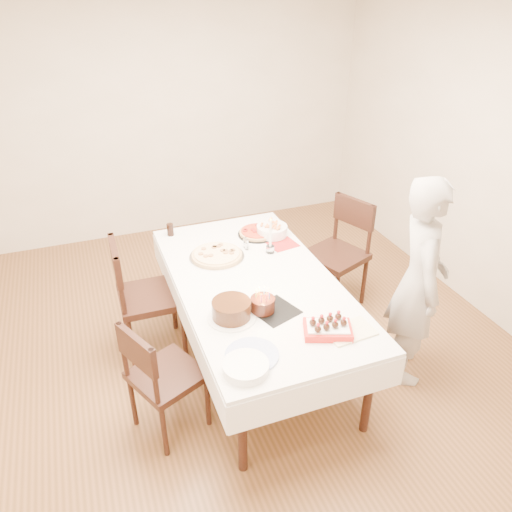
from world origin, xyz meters
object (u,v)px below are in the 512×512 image
object	(u,v)px
strawberry_box	(328,328)
chair_left_savory	(150,297)
dining_table	(256,321)
pasta_bowl	(272,230)
person	(419,283)
layer_cake	(231,310)
chair_right_savory	(335,256)
pizza_pepperoni	(257,232)
birthday_cake	(263,300)
chair_left_dessert	(167,375)
pizza_white	(217,255)
cola_glass	(170,230)
taper_candle	(270,235)

from	to	relation	value
strawberry_box	chair_left_savory	bearing A→B (deg)	129.46
dining_table	pasta_bowl	distance (m)	0.85
person	layer_cake	bearing A→B (deg)	108.20
chair_left_savory	layer_cake	world-z (taller)	chair_left_savory
chair_right_savory	pasta_bowl	xyz separation A→B (m)	(-0.57, 0.14, 0.30)
pizza_pepperoni	birthday_cake	xyz separation A→B (m)	(-0.36, -1.06, 0.07)
chair_left_dessert	pizza_white	bearing A→B (deg)	-149.74
chair_left_savory	person	xyz separation A→B (m)	(1.79, -0.93, 0.30)
birthday_cake	strawberry_box	world-z (taller)	birthday_cake
chair_right_savory	layer_cake	xyz separation A→B (m)	(-1.26, -0.86, 0.31)
chair_left_savory	pizza_white	world-z (taller)	chair_left_savory
layer_cake	birthday_cake	world-z (taller)	birthday_cake
chair_right_savory	birthday_cake	distance (m)	1.40
pizza_white	layer_cake	world-z (taller)	layer_cake
chair_left_savory	cola_glass	world-z (taller)	chair_left_savory
dining_table	taper_candle	xyz separation A→B (m)	(0.26, 0.36, 0.53)
chair_left_dessert	person	size ratio (longest dim) A/B	0.56
birthday_cake	strawberry_box	distance (m)	0.47
chair_left_savory	cola_glass	xyz separation A→B (m)	(0.30, 0.53, 0.29)
birthday_cake	strawberry_box	size ratio (longest dim) A/B	0.55
person	pizza_white	size ratio (longest dim) A/B	3.65
chair_left_savory	layer_cake	size ratio (longest dim) A/B	3.12
chair_left_dessert	person	xyz separation A→B (m)	(1.84, -0.09, 0.36)
layer_cake	strawberry_box	size ratio (longest dim) A/B	1.09
pizza_pepperoni	cola_glass	distance (m)	0.75
chair_left_savory	strawberry_box	xyz separation A→B (m)	(0.95, -1.15, 0.27)
pizza_pepperoni	taper_candle	size ratio (longest dim) A/B	1.06
pizza_pepperoni	cola_glass	xyz separation A→B (m)	(-0.71, 0.26, 0.03)
person	pizza_white	xyz separation A→B (m)	(-1.23, 0.95, -0.04)
dining_table	pasta_bowl	world-z (taller)	pasta_bowl
dining_table	person	xyz separation A→B (m)	(1.05, -0.51, 0.43)
dining_table	layer_cake	size ratio (longest dim) A/B	6.51
pizza_white	strawberry_box	world-z (taller)	strawberry_box
dining_table	strawberry_box	distance (m)	0.87
pizza_white	pizza_pepperoni	distance (m)	0.51
person	cola_glass	world-z (taller)	person
chair_left_dessert	pasta_bowl	size ratio (longest dim) A/B	3.39
pizza_pepperoni	taper_candle	xyz separation A→B (m)	(-0.01, -0.33, 0.14)
cola_glass	strawberry_box	distance (m)	1.80
dining_table	chair_right_savory	bearing A→B (deg)	27.38
cola_glass	chair_right_savory	bearing A→B (deg)	-18.01
chair_right_savory	taper_candle	xyz separation A→B (m)	(-0.69, -0.13, 0.40)
chair_left_savory	person	size ratio (longest dim) A/B	0.63
taper_candle	birthday_cake	distance (m)	0.81
pasta_bowl	birthday_cake	bearing A→B (deg)	-115.36
layer_cake	strawberry_box	world-z (taller)	layer_cake
taper_candle	strawberry_box	world-z (taller)	taper_candle
chair_right_savory	person	size ratio (longest dim) A/B	0.63
dining_table	pizza_pepperoni	distance (m)	0.84
pasta_bowl	taper_candle	size ratio (longest dim) A/B	0.83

